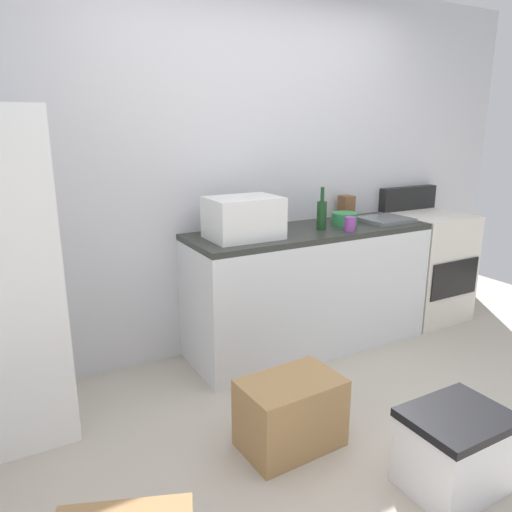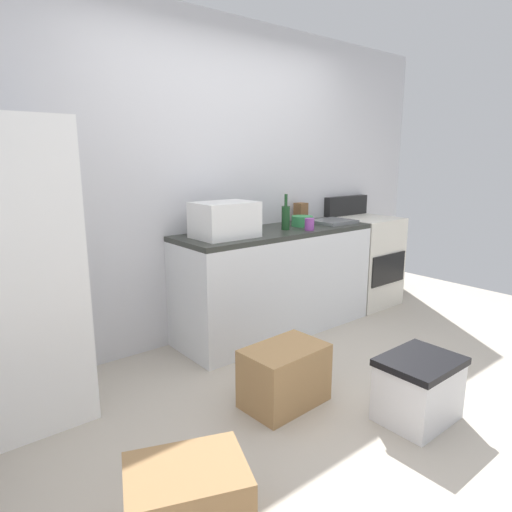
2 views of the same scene
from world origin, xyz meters
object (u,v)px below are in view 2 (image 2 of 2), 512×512
at_px(wine_bottle, 286,217).
at_px(cardboard_box_large, 187,504).
at_px(cardboard_box_medium, 285,375).
at_px(microwave, 225,220).
at_px(coffee_mug, 309,224).
at_px(refrigerator, 7,276).
at_px(knife_block, 301,212).
at_px(mixing_bowl, 302,221).
at_px(storage_bin, 418,389).
at_px(stove_oven, 363,259).

height_order(wine_bottle, cardboard_box_large, wine_bottle).
xyz_separation_m(cardboard_box_large, cardboard_box_medium, (0.99, 0.50, 0.02)).
relative_size(microwave, wine_bottle, 1.53).
relative_size(coffee_mug, cardboard_box_medium, 0.20).
xyz_separation_m(coffee_mug, cardboard_box_large, (-1.95, -1.25, -0.79)).
bearing_deg(refrigerator, microwave, 0.74).
xyz_separation_m(knife_block, mixing_bowl, (-0.18, -0.20, -0.04)).
bearing_deg(cardboard_box_medium, coffee_mug, 37.81).
distance_m(microwave, storage_bin, 1.76).
height_order(microwave, cardboard_box_medium, microwave).
bearing_deg(refrigerator, mixing_bowl, 1.27).
xyz_separation_m(stove_oven, microwave, (-1.77, -0.04, 0.57)).
height_order(coffee_mug, mixing_bowl, coffee_mug).
distance_m(wine_bottle, coffee_mug, 0.21).
xyz_separation_m(stove_oven, wine_bottle, (-1.16, -0.06, 0.54)).
height_order(refrigerator, knife_block, refrigerator).
bearing_deg(coffee_mug, knife_block, 53.74).
relative_size(knife_block, cardboard_box_large, 0.38).
relative_size(coffee_mug, mixing_bowl, 0.53).
bearing_deg(mixing_bowl, microwave, -177.82).
bearing_deg(wine_bottle, cardboard_box_medium, -132.74).
bearing_deg(refrigerator, storage_bin, -40.43).
bearing_deg(mixing_bowl, coffee_mug, -119.71).
relative_size(stove_oven, mixing_bowl, 5.79).
relative_size(wine_bottle, storage_bin, 0.65).
height_order(knife_block, mixing_bowl, knife_block).
xyz_separation_m(refrigerator, storage_bin, (1.77, -1.51, -0.66)).
height_order(stove_oven, coffee_mug, stove_oven).
xyz_separation_m(microwave, storage_bin, (0.27, -1.53, -0.84)).
distance_m(wine_bottle, cardboard_box_large, 2.43).
distance_m(stove_oven, cardboard_box_large, 3.32).
height_order(refrigerator, cardboard_box_medium, refrigerator).
bearing_deg(cardboard_box_medium, mixing_bowl, 41.33).
xyz_separation_m(stove_oven, storage_bin, (-1.50, -1.56, -0.27)).
relative_size(refrigerator, coffee_mug, 17.08).
height_order(stove_oven, storage_bin, stove_oven).
bearing_deg(microwave, cardboard_box_large, -130.23).
xyz_separation_m(microwave, coffee_mug, (0.75, -0.17, -0.09)).
relative_size(wine_bottle, cardboard_box_large, 0.64).
bearing_deg(cardboard_box_large, storage_bin, -4.34).
relative_size(cardboard_box_large, storage_bin, 1.02).
distance_m(microwave, cardboard_box_large, 2.05).
bearing_deg(storage_bin, coffee_mug, 70.67).
distance_m(cardboard_box_large, cardboard_box_medium, 1.11).
distance_m(mixing_bowl, cardboard_box_medium, 1.62).
bearing_deg(mixing_bowl, storage_bin, -110.76).
bearing_deg(cardboard_box_large, refrigerator, 102.10).
xyz_separation_m(stove_oven, mixing_bowl, (-0.91, -0.00, 0.48)).
relative_size(wine_bottle, cardboard_box_medium, 0.59).
relative_size(refrigerator, mixing_bowl, 8.99).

